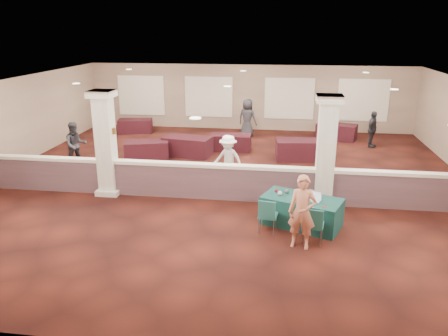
# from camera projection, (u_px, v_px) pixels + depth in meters

# --- Properties ---
(ground) EXTENTS (16.00, 16.00, 0.00)m
(ground) POSITION_uv_depth(u_px,v_px,m) (227.00, 182.00, 14.59)
(ground) COLOR #441811
(ground) RESTS_ON ground
(wall_back) EXTENTS (16.00, 0.04, 3.20)m
(wall_back) POSITION_uv_depth(u_px,v_px,m) (249.00, 98.00, 21.63)
(wall_back) COLOR #876C5D
(wall_back) RESTS_ON ground
(wall_front) EXTENTS (16.00, 0.04, 3.20)m
(wall_front) POSITION_uv_depth(u_px,v_px,m) (157.00, 261.00, 6.56)
(wall_front) COLOR #876C5D
(wall_front) RESTS_ON ground
(ceiling) EXTENTS (16.00, 16.00, 0.02)m
(ceiling) POSITION_uv_depth(u_px,v_px,m) (227.00, 86.00, 13.60)
(ceiling) COLOR silver
(ceiling) RESTS_ON wall_back
(partition_wall) EXTENTS (15.60, 0.28, 1.10)m
(partition_wall) POSITION_uv_depth(u_px,v_px,m) (221.00, 181.00, 13.00)
(partition_wall) COLOR brown
(partition_wall) RESTS_ON ground
(column_left) EXTENTS (0.72, 0.72, 3.20)m
(column_left) POSITION_uv_depth(u_px,v_px,m) (106.00, 142.00, 13.14)
(column_left) COLOR beige
(column_left) RESTS_ON ground
(column_right) EXTENTS (0.72, 0.72, 3.20)m
(column_right) POSITION_uv_depth(u_px,v_px,m) (326.00, 151.00, 12.28)
(column_right) COLOR beige
(column_right) RESTS_ON ground
(sconce_left) EXTENTS (0.12, 0.12, 0.18)m
(sconce_left) POSITION_uv_depth(u_px,v_px,m) (96.00, 130.00, 13.06)
(sconce_left) COLOR brown
(sconce_left) RESTS_ON column_left
(sconce_right) EXTENTS (0.12, 0.12, 0.18)m
(sconce_right) POSITION_uv_depth(u_px,v_px,m) (114.00, 131.00, 12.99)
(sconce_right) COLOR brown
(sconce_right) RESTS_ON column_left
(near_table) EXTENTS (2.21, 1.64, 0.76)m
(near_table) POSITION_uv_depth(u_px,v_px,m) (301.00, 212.00, 11.34)
(near_table) COLOR #103B3A
(near_table) RESTS_ON ground
(conf_chair_main) EXTENTS (0.52, 0.53, 0.92)m
(conf_chair_main) POSITION_uv_depth(u_px,v_px,m) (314.00, 223.00, 10.31)
(conf_chair_main) COLOR #1F5B53
(conf_chair_main) RESTS_ON ground
(conf_chair_side) EXTENTS (0.51, 0.51, 0.90)m
(conf_chair_side) POSITION_uv_depth(u_px,v_px,m) (267.00, 213.00, 10.86)
(conf_chair_side) COLOR #1F5B53
(conf_chair_side) RESTS_ON ground
(woman) EXTENTS (0.71, 0.54, 1.77)m
(woman) POSITION_uv_depth(u_px,v_px,m) (302.00, 212.00, 10.06)
(woman) COLOR #CE6D59
(woman) RESTS_ON ground
(far_table_front_left) EXTENTS (1.86, 1.30, 0.68)m
(far_table_front_left) POSITION_uv_depth(u_px,v_px,m) (147.00, 150.00, 17.17)
(far_table_front_left) COLOR black
(far_table_front_left) RESTS_ON ground
(far_table_front_center) EXTENTS (2.02, 1.26, 0.76)m
(far_table_front_center) POSITION_uv_depth(u_px,v_px,m) (187.00, 146.00, 17.49)
(far_table_front_center) COLOR black
(far_table_front_center) RESTS_ON ground
(far_table_front_right) EXTENTS (2.02, 1.17, 0.78)m
(far_table_front_right) POSITION_uv_depth(u_px,v_px,m) (301.00, 150.00, 16.97)
(far_table_front_right) COLOR black
(far_table_front_right) RESTS_ON ground
(far_table_back_left) EXTENTS (1.75, 1.13, 0.66)m
(far_table_back_left) POSITION_uv_depth(u_px,v_px,m) (135.00, 126.00, 21.33)
(far_table_back_left) COLOR black
(far_table_back_left) RESTS_ON ground
(far_table_back_center) EXTENTS (1.66, 0.84, 0.67)m
(far_table_back_center) POSITION_uv_depth(u_px,v_px,m) (231.00, 142.00, 18.30)
(far_table_back_center) COLOR black
(far_table_back_center) RESTS_ON ground
(far_table_back_right) EXTENTS (1.94, 1.38, 0.71)m
(far_table_back_right) POSITION_uv_depth(u_px,v_px,m) (336.00, 132.00, 20.05)
(far_table_back_right) COLOR black
(far_table_back_right) RESTS_ON ground
(attendee_a) EXTENTS (0.91, 0.85, 1.69)m
(attendee_a) POSITION_uv_depth(u_px,v_px,m) (76.00, 145.00, 15.92)
(attendee_a) COLOR black
(attendee_a) RESTS_ON ground
(attendee_b) EXTENTS (1.13, 0.77, 1.61)m
(attendee_b) POSITION_uv_depth(u_px,v_px,m) (228.00, 159.00, 14.34)
(attendee_b) COLOR silver
(attendee_b) RESTS_ON ground
(attendee_c) EXTENTS (0.83, 1.01, 1.56)m
(attendee_c) POSITION_uv_depth(u_px,v_px,m) (372.00, 129.00, 18.60)
(attendee_c) COLOR black
(attendee_c) RESTS_ON ground
(attendee_d) EXTENTS (0.99, 0.75, 1.79)m
(attendee_d) POSITION_uv_depth(u_px,v_px,m) (247.00, 118.00, 20.30)
(attendee_d) COLOR black
(attendee_d) RESTS_ON ground
(laptop_base) EXTENTS (0.41, 0.35, 0.02)m
(laptop_base) POSITION_uv_depth(u_px,v_px,m) (313.00, 201.00, 11.03)
(laptop_base) COLOR silver
(laptop_base) RESTS_ON near_table
(laptop_screen) EXTENTS (0.33, 0.14, 0.23)m
(laptop_screen) POSITION_uv_depth(u_px,v_px,m) (315.00, 194.00, 11.09)
(laptop_screen) COLOR silver
(laptop_screen) RESTS_ON near_table
(screen_glow) EXTENTS (0.29, 0.12, 0.20)m
(screen_glow) POSITION_uv_depth(u_px,v_px,m) (315.00, 195.00, 11.09)
(screen_glow) COLOR #AEBDD1
(screen_glow) RESTS_ON near_table
(knitting) EXTENTS (0.50, 0.44, 0.03)m
(knitting) POSITION_uv_depth(u_px,v_px,m) (301.00, 201.00, 10.98)
(knitting) COLOR orange
(knitting) RESTS_ON near_table
(yarn_cream) EXTENTS (0.11, 0.11, 0.11)m
(yarn_cream) POSITION_uv_depth(u_px,v_px,m) (280.00, 193.00, 11.38)
(yarn_cream) COLOR beige
(yarn_cream) RESTS_ON near_table
(yarn_red) EXTENTS (0.10, 0.10, 0.10)m
(yarn_red) POSITION_uv_depth(u_px,v_px,m) (277.00, 190.00, 11.59)
(yarn_red) COLOR maroon
(yarn_red) RESTS_ON near_table
(yarn_grey) EXTENTS (0.11, 0.11, 0.11)m
(yarn_grey) POSITION_uv_depth(u_px,v_px,m) (287.00, 191.00, 11.53)
(yarn_grey) COLOR #54555A
(yarn_grey) RESTS_ON near_table
(scissors) EXTENTS (0.13, 0.07, 0.01)m
(scissors) POSITION_uv_depth(u_px,v_px,m) (325.00, 207.00, 10.66)
(scissors) COLOR #AF1218
(scissors) RESTS_ON near_table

